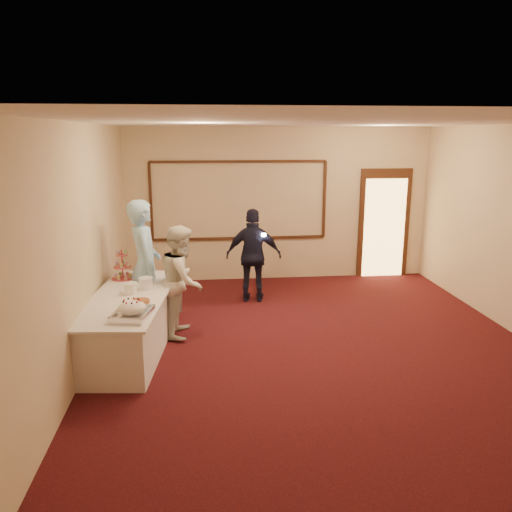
{
  "coord_description": "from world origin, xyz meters",
  "views": [
    {
      "loc": [
        -1.5,
        -6.22,
        2.85
      ],
      "look_at": [
        -0.76,
        0.71,
        1.15
      ],
      "focal_mm": 35.0,
      "sensor_mm": 36.0,
      "label": 1
    }
  ],
  "objects_px": {
    "plate_stack_a": "(131,288)",
    "man": "(145,265)",
    "guest": "(254,256)",
    "cupcake_stand": "(122,267)",
    "pavlova_tray": "(132,310)",
    "plate_stack_b": "(146,283)",
    "woman": "(182,281)",
    "tart": "(141,302)",
    "buffet_table": "(131,323)"
  },
  "relations": [
    {
      "from": "plate_stack_b",
      "to": "buffet_table",
      "type": "bearing_deg",
      "value": -125.81
    },
    {
      "from": "plate_stack_a",
      "to": "guest",
      "type": "relative_size",
      "value": 0.11
    },
    {
      "from": "guest",
      "to": "cupcake_stand",
      "type": "bearing_deg",
      "value": 36.19
    },
    {
      "from": "cupcake_stand",
      "to": "woman",
      "type": "height_order",
      "value": "woman"
    },
    {
      "from": "tart",
      "to": "man",
      "type": "distance_m",
      "value": 1.16
    },
    {
      "from": "plate_stack_b",
      "to": "woman",
      "type": "bearing_deg",
      "value": 25.73
    },
    {
      "from": "plate_stack_a",
      "to": "guest",
      "type": "distance_m",
      "value": 2.58
    },
    {
      "from": "buffet_table",
      "to": "pavlova_tray",
      "type": "relative_size",
      "value": 4.25
    },
    {
      "from": "man",
      "to": "guest",
      "type": "distance_m",
      "value": 2.04
    },
    {
      "from": "tart",
      "to": "plate_stack_b",
      "type": "bearing_deg",
      "value": 89.89
    },
    {
      "from": "plate_stack_b",
      "to": "woman",
      "type": "distance_m",
      "value": 0.54
    },
    {
      "from": "pavlova_tray",
      "to": "plate_stack_b",
      "type": "relative_size",
      "value": 3.11
    },
    {
      "from": "pavlova_tray",
      "to": "buffet_table",
      "type": "bearing_deg",
      "value": 100.39
    },
    {
      "from": "buffet_table",
      "to": "cupcake_stand",
      "type": "distance_m",
      "value": 1.01
    },
    {
      "from": "woman",
      "to": "tart",
      "type": "bearing_deg",
      "value": 157.38
    },
    {
      "from": "buffet_table",
      "to": "plate_stack_a",
      "type": "height_order",
      "value": "plate_stack_a"
    },
    {
      "from": "cupcake_stand",
      "to": "plate_stack_b",
      "type": "relative_size",
      "value": 2.48
    },
    {
      "from": "plate_stack_b",
      "to": "tart",
      "type": "height_order",
      "value": "plate_stack_b"
    },
    {
      "from": "tart",
      "to": "buffet_table",
      "type": "bearing_deg",
      "value": 118.11
    },
    {
      "from": "buffet_table",
      "to": "man",
      "type": "distance_m",
      "value": 0.99
    },
    {
      "from": "pavlova_tray",
      "to": "cupcake_stand",
      "type": "distance_m",
      "value": 1.69
    },
    {
      "from": "buffet_table",
      "to": "man",
      "type": "relative_size",
      "value": 1.34
    },
    {
      "from": "cupcake_stand",
      "to": "plate_stack_a",
      "type": "distance_m",
      "value": 0.78
    },
    {
      "from": "tart",
      "to": "guest",
      "type": "relative_size",
      "value": 0.16
    },
    {
      "from": "cupcake_stand",
      "to": "woman",
      "type": "distance_m",
      "value": 0.95
    },
    {
      "from": "plate_stack_a",
      "to": "man",
      "type": "height_order",
      "value": "man"
    },
    {
      "from": "cupcake_stand",
      "to": "man",
      "type": "bearing_deg",
      "value": -6.41
    },
    {
      "from": "cupcake_stand",
      "to": "tart",
      "type": "height_order",
      "value": "cupcake_stand"
    },
    {
      "from": "plate_stack_b",
      "to": "guest",
      "type": "bearing_deg",
      "value": 44.07
    },
    {
      "from": "cupcake_stand",
      "to": "woman",
      "type": "bearing_deg",
      "value": -19.88
    },
    {
      "from": "buffet_table",
      "to": "guest",
      "type": "distance_m",
      "value": 2.67
    },
    {
      "from": "buffet_table",
      "to": "pavlova_tray",
      "type": "height_order",
      "value": "pavlova_tray"
    },
    {
      "from": "cupcake_stand",
      "to": "tart",
      "type": "distance_m",
      "value": 1.26
    },
    {
      "from": "pavlova_tray",
      "to": "woman",
      "type": "relative_size",
      "value": 0.38
    },
    {
      "from": "woman",
      "to": "guest",
      "type": "xyz_separation_m",
      "value": [
        1.17,
        1.37,
        0.01
      ]
    },
    {
      "from": "man",
      "to": "guest",
      "type": "xyz_separation_m",
      "value": [
        1.72,
        1.09,
        -0.16
      ]
    },
    {
      "from": "pavlova_tray",
      "to": "plate_stack_b",
      "type": "height_order",
      "value": "pavlova_tray"
    },
    {
      "from": "plate_stack_a",
      "to": "guest",
      "type": "height_order",
      "value": "guest"
    },
    {
      "from": "tart",
      "to": "man",
      "type": "height_order",
      "value": "man"
    },
    {
      "from": "buffet_table",
      "to": "tart",
      "type": "relative_size",
      "value": 10.0
    },
    {
      "from": "guest",
      "to": "plate_stack_a",
      "type": "bearing_deg",
      "value": 53.41
    },
    {
      "from": "plate_stack_a",
      "to": "tart",
      "type": "distance_m",
      "value": 0.48
    },
    {
      "from": "man",
      "to": "guest",
      "type": "height_order",
      "value": "man"
    },
    {
      "from": "cupcake_stand",
      "to": "man",
      "type": "distance_m",
      "value": 0.34
    },
    {
      "from": "plate_stack_b",
      "to": "plate_stack_a",
      "type": "bearing_deg",
      "value": -133.15
    },
    {
      "from": "plate_stack_a",
      "to": "tart",
      "type": "height_order",
      "value": "plate_stack_a"
    },
    {
      "from": "plate_stack_b",
      "to": "man",
      "type": "height_order",
      "value": "man"
    },
    {
      "from": "pavlova_tray",
      "to": "woman",
      "type": "distance_m",
      "value": 1.44
    },
    {
      "from": "buffet_table",
      "to": "pavlova_tray",
      "type": "bearing_deg",
      "value": -79.61
    },
    {
      "from": "buffet_table",
      "to": "guest",
      "type": "relative_size",
      "value": 1.6
    }
  ]
}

